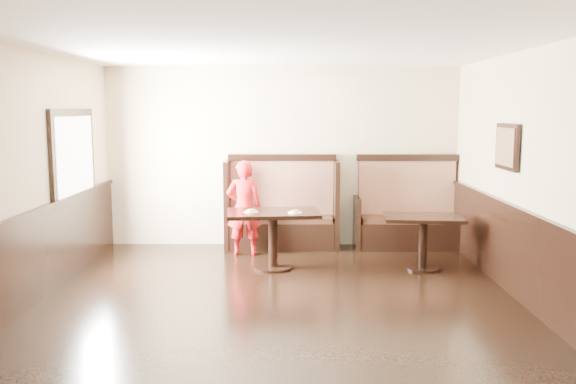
{
  "coord_description": "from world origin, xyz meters",
  "views": [
    {
      "loc": [
        0.14,
        -6.05,
        2.14
      ],
      "look_at": [
        0.1,
        2.35,
        1.0
      ],
      "focal_mm": 38.0,
      "sensor_mm": 36.0,
      "label": 1
    }
  ],
  "objects_px": {
    "child": "(244,208)",
    "table_main": "(273,225)",
    "table_neighbor": "(423,229)",
    "booth_main": "(282,214)",
    "booth_neighbor": "(407,217)"
  },
  "relations": [
    {
      "from": "table_main",
      "to": "booth_neighbor",
      "type": "bearing_deg",
      "value": 26.49
    },
    {
      "from": "table_main",
      "to": "child",
      "type": "xyz_separation_m",
      "value": [
        -0.45,
        0.77,
        0.1
      ]
    },
    {
      "from": "booth_neighbor",
      "to": "child",
      "type": "distance_m",
      "value": 2.56
    },
    {
      "from": "booth_main",
      "to": "table_neighbor",
      "type": "xyz_separation_m",
      "value": [
        1.92,
        -1.3,
        0.02
      ]
    },
    {
      "from": "table_main",
      "to": "table_neighbor",
      "type": "relative_size",
      "value": 1.19
    },
    {
      "from": "booth_neighbor",
      "to": "booth_main",
      "type": "bearing_deg",
      "value": 179.95
    },
    {
      "from": "booth_main",
      "to": "child",
      "type": "xyz_separation_m",
      "value": [
        -0.55,
        -0.51,
        0.18
      ]
    },
    {
      "from": "booth_main",
      "to": "child",
      "type": "height_order",
      "value": "booth_main"
    },
    {
      "from": "table_main",
      "to": "child",
      "type": "distance_m",
      "value": 0.9
    },
    {
      "from": "booth_neighbor",
      "to": "child",
      "type": "bearing_deg",
      "value": -168.4
    },
    {
      "from": "child",
      "to": "table_main",
      "type": "bearing_deg",
      "value": 117.47
    },
    {
      "from": "child",
      "to": "booth_main",
      "type": "bearing_deg",
      "value": -139.54
    },
    {
      "from": "booth_neighbor",
      "to": "table_neighbor",
      "type": "bearing_deg",
      "value": -91.37
    },
    {
      "from": "booth_neighbor",
      "to": "table_main",
      "type": "relative_size",
      "value": 1.27
    },
    {
      "from": "table_neighbor",
      "to": "child",
      "type": "xyz_separation_m",
      "value": [
        -2.47,
        0.78,
        0.16
      ]
    }
  ]
}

